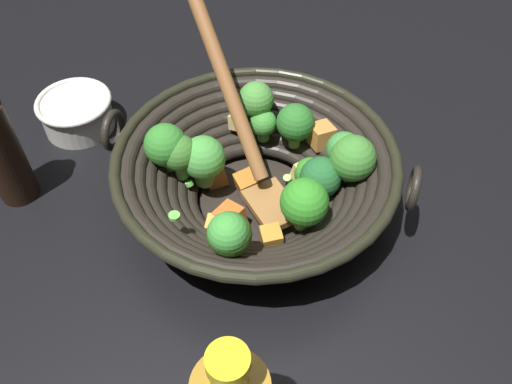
% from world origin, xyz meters
% --- Properties ---
extents(ground_plane, '(4.00, 4.00, 0.00)m').
position_xyz_m(ground_plane, '(0.00, 0.00, 0.00)').
color(ground_plane, black).
extents(wok, '(0.38, 0.35, 0.24)m').
position_xyz_m(wok, '(0.00, 0.00, 0.06)').
color(wok, black).
rests_on(wok, ground).
extents(prep_bowl, '(0.11, 0.11, 0.05)m').
position_xyz_m(prep_bowl, '(-0.26, 0.15, 0.03)').
color(prep_bowl, silver).
rests_on(prep_bowl, ground).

